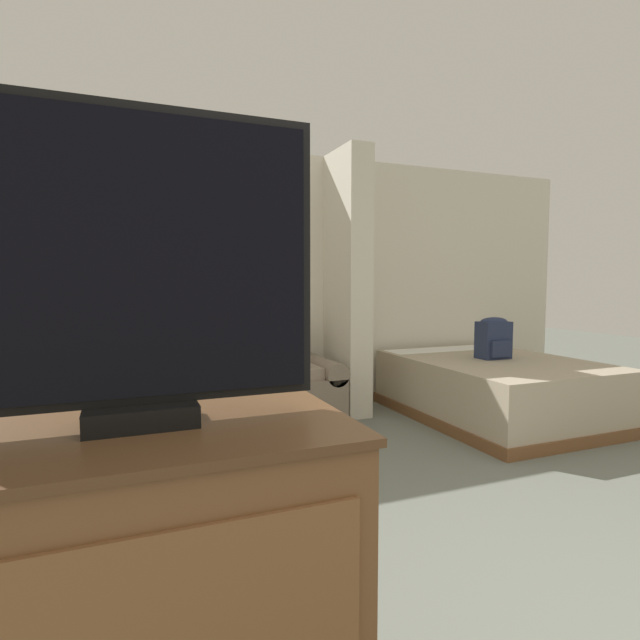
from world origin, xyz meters
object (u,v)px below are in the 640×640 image
Objects in this scene: tv at (137,268)px; backpack at (494,337)px; tv_dresser at (148,635)px; bed at (493,387)px; couch at (229,390)px; table_lamp at (82,344)px; coffee_table at (245,418)px.

tv reaches higher than backpack.
tv_dresser is 0.49× the size of bed.
table_lamp is (-1.19, 0.02, 0.48)m from couch.
tv_dresser is at bearing -141.43° from backpack.
couch is 2.49× the size of tv.
couch is 3.53m from tv.
tv_dresser is 2.47× the size of backpack.
coffee_table is 2.57m from tv.
coffee_table is at bearing -95.38° from couch.
backpack is (2.46, -0.62, 0.44)m from couch.
couch is at bearing -0.98° from table_lamp.
tv_dresser is at bearing -141.59° from bed.
couch is 2.87× the size of coffee_table.
couch is 5.04× the size of table_lamp.
bed is 0.49m from backpack.
coffee_table is 2.62m from backpack.
couch reaches higher than bed.
bed is (3.64, -0.66, -0.52)m from table_lamp.
coffee_table is 0.34× the size of bed.
tv reaches higher than couch.
coffee_table is at bearing -170.97° from backpack.
couch is 2.58m from backpack.
tv is at bearing -141.60° from bed.
coffee_table is (-0.10, -1.02, 0.02)m from couch.
bed is at bearing 8.52° from coffee_table.
tv_dresser is (-0.86, -3.27, 0.16)m from couch.
couch is at bearing 165.33° from bed.
table_lamp is 0.49× the size of tv.
bed is (3.31, 2.63, -0.21)m from tv_dresser.
coffee_table is 1.72× the size of backpack.
table_lamp reaches higher than couch.
bed is (2.55, 0.38, -0.06)m from coffee_table.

